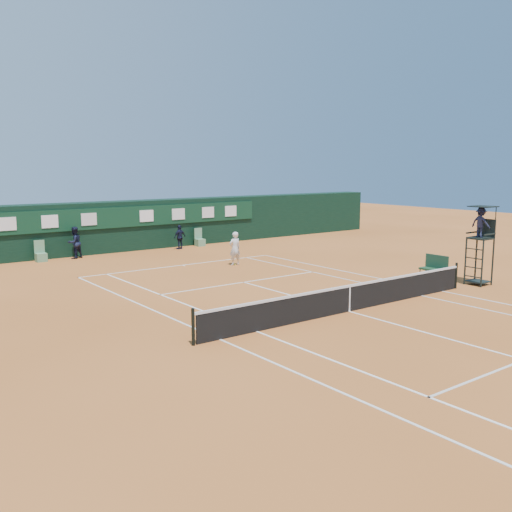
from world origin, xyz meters
The scene contains 14 objects.
ground centered at (0.00, 0.00, 0.00)m, with size 90.00×90.00×0.00m, color #C56B2E.
court_lines centered at (0.00, 0.00, 0.01)m, with size 11.05×23.85×0.01m.
tennis_net centered at (0.00, 0.00, 0.51)m, with size 12.90×0.10×1.10m.
back_wall centered at (0.00, 18.74, 1.51)m, with size 40.00×1.65×3.00m.
linesman_chair_left centered at (-5.50, 17.48, 0.32)m, with size 0.55×0.50×1.15m.
linesman_chair_right centered at (4.50, 17.48, 0.32)m, with size 0.55×0.50×1.15m.
umpire_chair centered at (7.85, -0.13, 2.46)m, with size 0.96×0.95×3.42m.
player_bench centered at (7.42, 1.78, 0.60)m, with size 0.56×1.20×1.10m.
tennis_bag centered at (7.91, 1.47, 0.15)m, with size 0.35×0.79×0.30m, color black.
cooler centered at (8.20, 2.40, 0.33)m, with size 0.57×0.57×0.65m.
tennis_ball centered at (2.22, 10.26, 0.04)m, with size 0.07×0.07×0.07m, color #C1DC33.
player centered at (2.24, 10.29, 0.87)m, with size 0.64×0.42×1.75m, color silver.
ball_kid_left centered at (-3.65, 17.41, 0.89)m, with size 0.86×0.67×1.78m, color black.
ball_kid_right centered at (2.80, 17.04, 0.75)m, with size 0.88×0.37×1.50m, color black.
Camera 1 is at (-14.47, -13.71, 5.13)m, focal length 40.00 mm.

